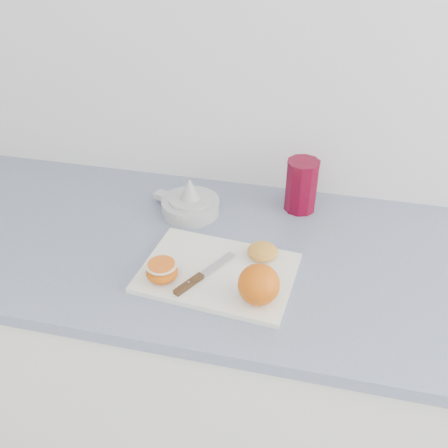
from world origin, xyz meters
name	(u,v)px	position (x,y,z in m)	size (l,w,h in m)	color
counter	(245,373)	(0.04, 1.70, 0.45)	(2.65, 0.64, 0.89)	white
cutting_board	(218,273)	(-0.01, 1.60, 0.90)	(0.33, 0.23, 0.01)	white
whole_orange	(259,284)	(0.09, 1.53, 0.94)	(0.08, 0.08, 0.08)	orange
half_orange	(162,271)	(-0.12, 1.54, 0.92)	(0.07, 0.07, 0.04)	orange
squeezed_shell	(262,251)	(0.07, 1.67, 0.92)	(0.07, 0.07, 0.03)	orange
paring_knife	(194,280)	(-0.05, 1.55, 0.91)	(0.10, 0.16, 0.01)	#4F2E1B
citrus_juicer	(190,203)	(-0.14, 1.82, 0.92)	(0.19, 0.15, 0.10)	silver
red_tumbler	(301,187)	(0.13, 1.91, 0.95)	(0.08, 0.08, 0.14)	maroon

